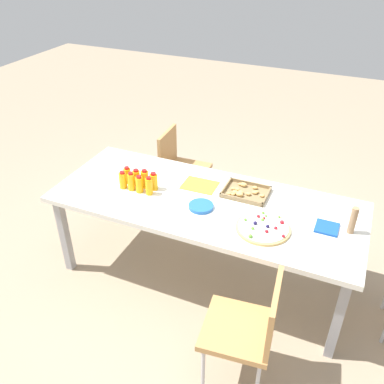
{
  "coord_description": "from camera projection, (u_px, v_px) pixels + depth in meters",
  "views": [
    {
      "loc": [
        0.91,
        -2.34,
        2.42
      ],
      "look_at": [
        -0.12,
        0.03,
        0.75
      ],
      "focal_mm": 38.83,
      "sensor_mm": 36.0,
      "label": 1
    }
  ],
  "objects": [
    {
      "name": "juice_bottle_2",
      "position": [
        139.0,
        184.0,
        3.08
      ],
      "size": [
        0.06,
        0.06,
        0.14
      ],
      "color": "#F9AE14",
      "rests_on": "party_table"
    },
    {
      "name": "juice_bottle_3",
      "position": [
        149.0,
        186.0,
        3.06
      ],
      "size": [
        0.05,
        0.05,
        0.14
      ],
      "color": "#F9AD14",
      "rests_on": "party_table"
    },
    {
      "name": "juice_bottle_5",
      "position": [
        136.0,
        178.0,
        3.17
      ],
      "size": [
        0.06,
        0.06,
        0.14
      ],
      "color": "#FAAC14",
      "rests_on": "party_table"
    },
    {
      "name": "juice_bottle_4",
      "position": [
        127.0,
        175.0,
        3.2
      ],
      "size": [
        0.06,
        0.06,
        0.14
      ],
      "color": "#F8AC14",
      "rests_on": "party_table"
    },
    {
      "name": "chair_far_left",
      "position": [
        179.0,
        165.0,
        3.94
      ],
      "size": [
        0.42,
        0.42,
        0.83
      ],
      "rotation": [
        0.0,
        0.0,
        -1.52
      ],
      "color": "#B7844C",
      "rests_on": "ground_plane"
    },
    {
      "name": "juice_bottle_1",
      "position": [
        131.0,
        182.0,
        3.11
      ],
      "size": [
        0.05,
        0.05,
        0.15
      ],
      "color": "#F9AD14",
      "rests_on": "party_table"
    },
    {
      "name": "chair_near_right",
      "position": [
        250.0,
        326.0,
        2.36
      ],
      "size": [
        0.44,
        0.44,
        0.83
      ],
      "rotation": [
        0.0,
        0.0,
        1.68
      ],
      "color": "#B7844C",
      "rests_on": "ground_plane"
    },
    {
      "name": "juice_bottle_0",
      "position": [
        123.0,
        180.0,
        3.13
      ],
      "size": [
        0.06,
        0.06,
        0.14
      ],
      "color": "#FAAD14",
      "rests_on": "party_table"
    },
    {
      "name": "juice_bottle_6",
      "position": [
        145.0,
        179.0,
        3.14
      ],
      "size": [
        0.06,
        0.06,
        0.15
      ],
      "color": "#F9AE14",
      "rests_on": "party_table"
    },
    {
      "name": "paper_folder",
      "position": [
        200.0,
        185.0,
        3.19
      ],
      "size": [
        0.27,
        0.21,
        0.01
      ],
      "primitive_type": "cube",
      "rotation": [
        0.0,
        0.0,
        0.03
      ],
      "color": "yellow",
      "rests_on": "party_table"
    },
    {
      "name": "fruit_pizza",
      "position": [
        263.0,
        228.0,
        2.73
      ],
      "size": [
        0.36,
        0.36,
        0.05
      ],
      "color": "tan",
      "rests_on": "party_table"
    },
    {
      "name": "plate_stack",
      "position": [
        201.0,
        206.0,
        2.93
      ],
      "size": [
        0.18,
        0.18,
        0.02
      ],
      "color": "blue",
      "rests_on": "party_table"
    },
    {
      "name": "ground_plane",
      "position": [
        204.0,
        274.0,
        3.42
      ],
      "size": [
        12.0,
        12.0,
        0.0
      ],
      "primitive_type": "plane",
      "color": "gray"
    },
    {
      "name": "napkin_stack",
      "position": [
        327.0,
        228.0,
        2.74
      ],
      "size": [
        0.15,
        0.15,
        0.01
      ],
      "primitive_type": "cube",
      "color": "#194CA5",
      "rests_on": "party_table"
    },
    {
      "name": "party_table",
      "position": [
        205.0,
        207.0,
        3.05
      ],
      "size": [
        2.26,
        0.9,
        0.73
      ],
      "color": "silver",
      "rests_on": "ground_plane"
    },
    {
      "name": "cardboard_tube",
      "position": [
        353.0,
        220.0,
        2.65
      ],
      "size": [
        0.04,
        0.04,
        0.19
      ],
      "primitive_type": "cylinder",
      "color": "#9E7A56",
      "rests_on": "party_table"
    },
    {
      "name": "snack_tray",
      "position": [
        245.0,
        192.0,
        3.09
      ],
      "size": [
        0.33,
        0.25,
        0.04
      ],
      "color": "olive",
      "rests_on": "party_table"
    },
    {
      "name": "juice_bottle_7",
      "position": [
        154.0,
        182.0,
        3.11
      ],
      "size": [
        0.06,
        0.06,
        0.14
      ],
      "color": "#F9AE14",
      "rests_on": "party_table"
    }
  ]
}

